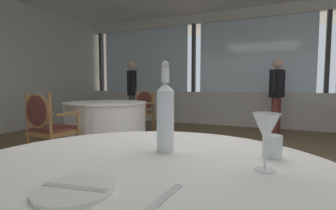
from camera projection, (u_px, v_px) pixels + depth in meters
name	position (u px, v px, depth m)	size (l,w,h in m)	color
ground_plane	(214.00, 198.00, 2.20)	(14.40, 14.40, 0.00)	#756047
window_wall_far	(253.00, 80.00, 5.92)	(9.66, 0.14, 2.87)	beige
side_plate	(75.00, 190.00, 0.61)	(0.20, 0.20, 0.01)	white
butter_knife	(75.00, 188.00, 0.61)	(0.17, 0.02, 0.00)	silver
dinner_fork	(161.00, 200.00, 0.56)	(0.20, 0.02, 0.00)	silver
water_bottle	(165.00, 115.00, 0.97)	(0.07, 0.07, 0.36)	white
wine_glass	(266.00, 129.00, 0.75)	(0.08, 0.08, 0.18)	white
water_tumbler	(272.00, 146.00, 0.90)	(0.07, 0.07, 0.08)	white
background_table_1	(106.00, 125.00, 3.97)	(1.31, 1.31, 0.75)	white
dining_chair_1_0	(142.00, 109.00, 4.92)	(0.55, 0.49, 0.92)	olive
dining_chair_1_1	(48.00, 124.00, 2.99)	(0.55, 0.49, 0.93)	olive
diner_person_0	(277.00, 92.00, 5.08)	(0.31, 0.51, 1.57)	brown
diner_person_1	(132.00, 90.00, 5.87)	(0.38, 0.44, 1.59)	#424C42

